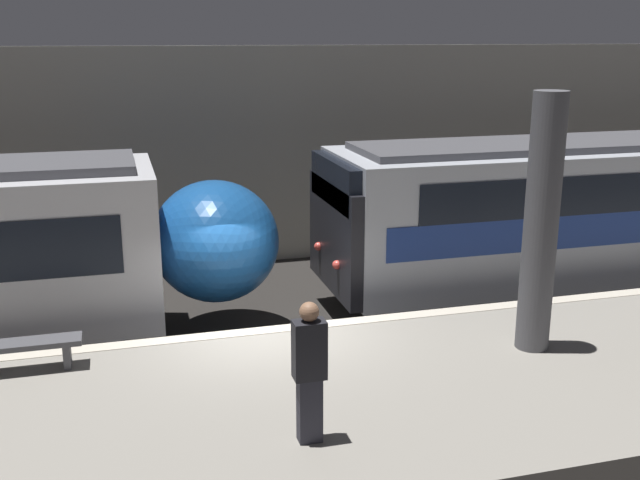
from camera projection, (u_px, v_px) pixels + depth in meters
name	position (u px, v px, depth m)	size (l,w,h in m)	color
ground_plane	(267.00, 383.00, 12.65)	(120.00, 120.00, 0.00)	#282623
platform	(302.00, 429.00, 10.19)	(40.00, 5.00, 1.03)	gray
station_rear_barrier	(207.00, 159.00, 18.52)	(50.00, 0.15, 5.45)	#B2AD9E
support_pillar_near	(541.00, 225.00, 11.08)	(0.51, 0.51, 3.91)	#56565B
person_walking	(309.00, 369.00, 8.68)	(0.38, 0.24, 1.75)	#2D2D38
platform_bench	(28.00, 348.00, 10.70)	(1.50, 0.40, 0.45)	#4C4C51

